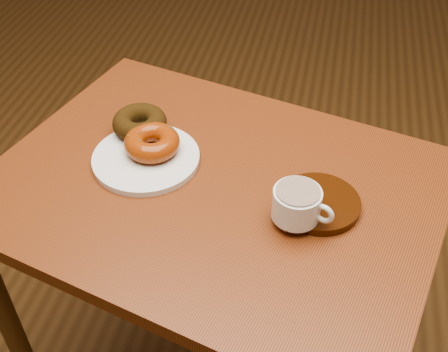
% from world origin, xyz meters
% --- Properties ---
extents(ground, '(6.00, 6.00, 0.00)m').
position_xyz_m(ground, '(0.00, 0.00, 0.00)').
color(ground, '#56361B').
rests_on(ground, ground).
extents(cafe_table, '(0.93, 0.78, 0.75)m').
position_xyz_m(cafe_table, '(-0.23, -0.24, 0.63)').
color(cafe_table, brown).
rests_on(cafe_table, ground).
extents(donut_plate, '(0.21, 0.21, 0.01)m').
position_xyz_m(donut_plate, '(-0.37, -0.21, 0.76)').
color(donut_plate, white).
rests_on(donut_plate, cafe_table).
extents(donut_cinnamon, '(0.12, 0.12, 0.04)m').
position_xyz_m(donut_cinnamon, '(-0.40, -0.14, 0.78)').
color(donut_cinnamon, '#38230B').
rests_on(donut_cinnamon, donut_plate).
extents(donut_caramel, '(0.15, 0.15, 0.04)m').
position_xyz_m(donut_caramel, '(-0.36, -0.19, 0.78)').
color(donut_caramel, '#993D10').
rests_on(donut_caramel, donut_plate).
extents(saucer, '(0.16, 0.16, 0.02)m').
position_xyz_m(saucer, '(-0.04, -0.27, 0.76)').
color(saucer, '#351607').
rests_on(saucer, cafe_table).
extents(coffee_cup, '(0.10, 0.08, 0.06)m').
position_xyz_m(coffee_cup, '(-0.07, -0.31, 0.79)').
color(coffee_cup, white).
rests_on(coffee_cup, saucer).
extents(teaspoon, '(0.03, 0.09, 0.01)m').
position_xyz_m(teaspoon, '(-0.10, -0.28, 0.77)').
color(teaspoon, silver).
rests_on(teaspoon, saucer).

